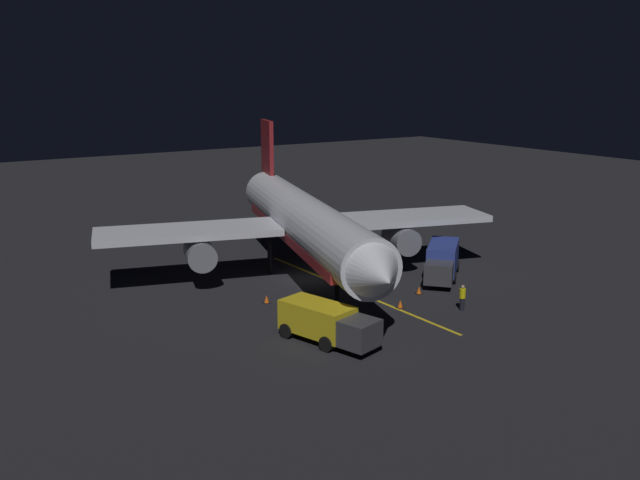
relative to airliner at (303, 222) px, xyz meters
The scene contains 10 objects.
ground_plane 4.49m from the airliner, 73.88° to the left, with size 180.00×180.00×0.20m, color black.
apron_guide_stripe 6.42m from the airliner, 105.60° to the left, with size 0.24×21.60×0.01m, color gold.
airliner is the anchor object (origin of this frame).
baggage_truck 13.55m from the airliner, 64.00° to the left, with size 3.75×6.55×2.23m.
catering_truck 10.95m from the airliner, 145.68° to the left, with size 6.21×5.92×2.63m.
ground_crew_worker 13.47m from the airliner, 111.80° to the left, with size 0.40×0.40×1.74m.
traffic_cone_near_left 10.08m from the airliner, 121.14° to the left, with size 0.50×0.50×0.55m.
traffic_cone_near_right 5.89m from the airliner, 114.67° to the left, with size 0.50×0.50×0.55m.
traffic_cone_under_wing 10.47m from the airliner, 100.39° to the left, with size 0.50×0.50×0.55m.
traffic_cone_far 7.65m from the airliner, 35.36° to the left, with size 0.50×0.50×0.55m.
Camera 1 is at (26.10, 42.33, 15.12)m, focal length 38.38 mm.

